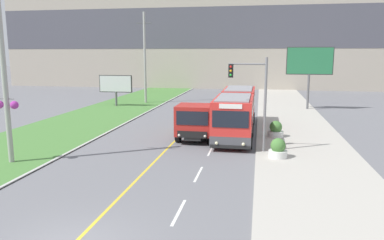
% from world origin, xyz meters
% --- Properties ---
extents(lane_marking_centre, '(2.88, 140.00, 0.01)m').
position_xyz_m(lane_marking_centre, '(0.38, 2.37, 0.00)').
color(lane_marking_centre, gold).
rests_on(lane_marking_centre, ground_plane).
extents(apartment_block_background, '(80.00, 8.04, 19.22)m').
position_xyz_m(apartment_block_background, '(0.00, 56.89, 9.61)').
color(apartment_block_background, '#A89E8E').
rests_on(apartment_block_background, ground_plane).
extents(city_bus, '(2.63, 12.09, 3.10)m').
position_xyz_m(city_bus, '(3.96, 18.07, 1.57)').
color(city_bus, red).
rests_on(city_bus, ground_plane).
extents(dump_truck, '(2.54, 6.33, 2.53)m').
position_xyz_m(dump_truck, '(1.43, 15.35, 1.28)').
color(dump_truck, black).
rests_on(dump_truck, ground_plane).
extents(utility_pole_near, '(1.80, 0.44, 11.10)m').
position_xyz_m(utility_pole_near, '(-7.71, 7.98, 5.22)').
color(utility_pole_near, '#9E9E99').
rests_on(utility_pole_near, ground_plane).
extents(utility_pole_far, '(1.80, 0.28, 10.72)m').
position_xyz_m(utility_pole_far, '(-7.98, 33.66, 5.42)').
color(utility_pole_far, '#9E9E99').
rests_on(utility_pole_far, ground_plane).
extents(traffic_light_mast, '(2.28, 0.32, 5.70)m').
position_xyz_m(traffic_light_mast, '(5.30, 12.58, 3.64)').
color(traffic_light_mast, slate).
rests_on(traffic_light_mast, ground_plane).
extents(billboard_large, '(4.76, 0.24, 6.60)m').
position_xyz_m(billboard_large, '(10.69, 31.28, 4.93)').
color(billboard_large, '#59595B').
rests_on(billboard_large, ground_plane).
extents(billboard_small, '(3.82, 0.24, 3.52)m').
position_xyz_m(billboard_small, '(-10.36, 30.12, 2.46)').
color(billboard_small, '#59595B').
rests_on(billboard_small, ground_plane).
extents(planter_round_near, '(1.06, 1.06, 1.12)m').
position_xyz_m(planter_round_near, '(6.75, 11.33, 0.57)').
color(planter_round_near, silver).
rests_on(planter_round_near, sidewalk_right).
extents(planter_round_second, '(1.10, 1.10, 1.14)m').
position_xyz_m(planter_round_second, '(6.83, 16.83, 0.57)').
color(planter_round_second, silver).
rests_on(planter_round_second, sidewalk_right).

